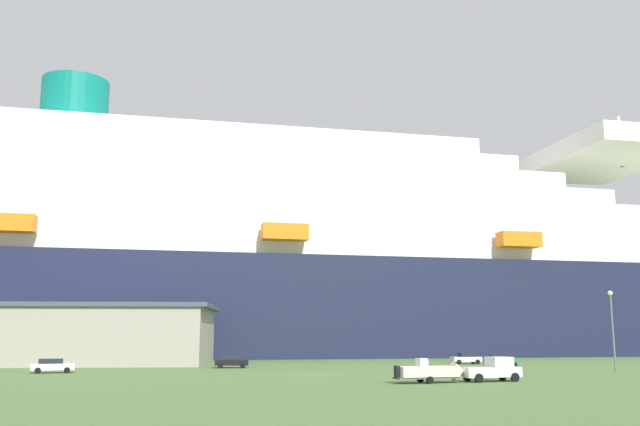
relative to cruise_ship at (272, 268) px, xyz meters
name	(u,v)px	position (x,y,z in m)	size (l,w,h in m)	color
ground_plane	(287,363)	(-0.05, -30.31, -17.09)	(600.00, 600.00, 0.00)	#4C6B38
cruise_ship	(272,268)	(0.00, 0.00, 0.00)	(302.14, 53.48, 60.02)	#191E38
terminal_building	(51,334)	(-34.26, -30.94, -12.85)	(48.23, 25.67, 8.44)	gray
pickup_truck	(492,370)	(13.93, -75.04, -16.05)	(5.86, 3.02, 2.20)	silver
small_boat_on_trailer	(434,372)	(8.06, -76.05, -16.13)	(7.71, 2.83, 2.15)	#595960
street_lamp	(612,320)	(33.38, -63.32, -11.25)	(0.56, 0.56, 9.15)	slate
parked_car_silver_sedan	(466,358)	(25.13, -38.79, -16.26)	(4.24, 2.21, 1.58)	silver
parked_car_black_coupe	(231,361)	(-8.92, -45.34, -16.26)	(4.29, 2.11, 1.58)	black
parked_car_green_wagon	(501,361)	(26.10, -48.76, -16.26)	(4.45, 2.42, 1.58)	#2D723F
parked_car_white_van	(52,365)	(-28.94, -54.26, -16.26)	(4.81, 2.62, 1.58)	white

